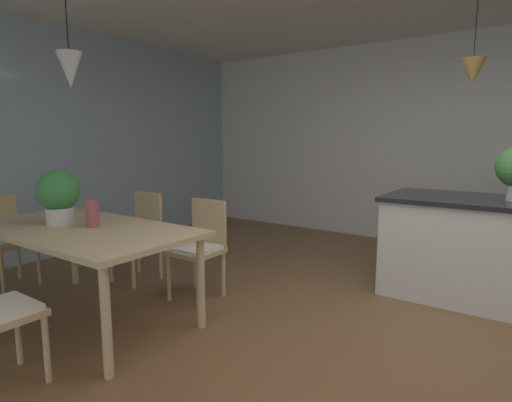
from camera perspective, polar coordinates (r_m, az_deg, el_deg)
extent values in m
cube|color=brown|center=(3.00, 17.86, -20.37)|extent=(10.00, 8.40, 0.04)
cube|color=silver|center=(5.84, 28.14, 7.02)|extent=(10.00, 0.12, 2.70)
cube|color=#9EB7C6|center=(5.41, -27.30, 7.03)|extent=(0.06, 8.40, 2.70)
cube|color=#D1B284|center=(3.44, -22.78, -3.65)|extent=(1.83, 0.97, 0.04)
cylinder|color=#D1B284|center=(4.42, -23.86, -5.88)|extent=(0.06, 0.06, 0.72)
cylinder|color=#D1B284|center=(3.16, -7.61, -10.90)|extent=(0.06, 0.06, 0.72)
cylinder|color=#D1B284|center=(2.66, -19.98, -15.20)|extent=(0.06, 0.06, 0.72)
cube|color=tan|center=(3.69, -8.28, -6.89)|extent=(0.41, 0.41, 0.04)
cube|color=white|center=(3.68, -8.29, -6.37)|extent=(0.37, 0.37, 0.03)
cube|color=tan|center=(3.77, -6.53, -2.94)|extent=(0.38, 0.04, 0.42)
cylinder|color=tan|center=(3.53, -7.99, -11.45)|extent=(0.04, 0.04, 0.41)
cylinder|color=tan|center=(3.76, -11.93, -10.31)|extent=(0.04, 0.04, 0.41)
cylinder|color=tan|center=(3.78, -4.51, -10.04)|extent=(0.04, 0.04, 0.41)
cylinder|color=tan|center=(3.99, -8.40, -9.09)|extent=(0.04, 0.04, 0.41)
cube|color=tan|center=(4.57, -30.91, -5.02)|extent=(0.43, 0.43, 0.04)
cube|color=white|center=(4.57, -30.94, -4.59)|extent=(0.38, 0.38, 0.03)
cylinder|color=tan|center=(4.56, -27.78, -7.73)|extent=(0.04, 0.04, 0.41)
cylinder|color=tan|center=(4.41, -31.58, -8.58)|extent=(0.04, 0.04, 0.41)
cylinder|color=tan|center=(4.85, -29.89, -6.96)|extent=(0.04, 0.04, 0.41)
cylinder|color=tan|center=(3.10, -29.99, -15.50)|extent=(0.04, 0.04, 0.41)
cylinder|color=tan|center=(2.82, -26.94, -17.73)|extent=(0.04, 0.04, 0.41)
cube|color=tan|center=(4.29, -16.37, -4.98)|extent=(0.40, 0.40, 0.04)
cube|color=white|center=(4.28, -16.39, -4.52)|extent=(0.36, 0.36, 0.03)
cube|color=tan|center=(4.35, -14.66, -1.61)|extent=(0.38, 0.03, 0.42)
cylinder|color=tan|center=(4.11, -16.59, -8.81)|extent=(0.04, 0.04, 0.41)
cylinder|color=tan|center=(4.38, -19.40, -7.89)|extent=(0.04, 0.04, 0.41)
cylinder|color=tan|center=(4.32, -13.04, -7.81)|extent=(0.04, 0.04, 0.41)
cylinder|color=tan|center=(4.57, -15.93, -7.02)|extent=(0.04, 0.04, 0.41)
cube|color=silver|center=(4.12, 31.80, -6.35)|extent=(2.02, 0.84, 0.88)
cone|color=#B7B7B7|center=(3.31, -24.29, 16.15)|extent=(0.17, 0.17, 0.25)
cylinder|color=black|center=(4.16, 28.15, 21.26)|extent=(0.01, 0.01, 0.62)
cone|color=olive|center=(4.08, 27.72, 15.55)|extent=(0.20, 0.20, 0.22)
cylinder|color=beige|center=(3.60, -25.41, -1.87)|extent=(0.21, 0.21, 0.13)
sphere|color=#387F3D|center=(3.58, -25.63, 1.36)|extent=(0.32, 0.32, 0.32)
cylinder|color=#994C51|center=(3.40, -21.66, -1.54)|extent=(0.10, 0.10, 0.21)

